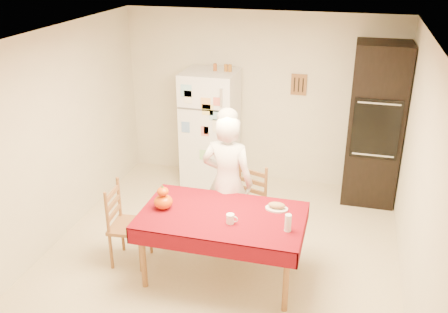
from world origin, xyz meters
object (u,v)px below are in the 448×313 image
(refrigerator, at_px, (211,129))
(bread_plate, at_px, (277,209))
(chair_far, at_px, (248,201))
(chair_left, at_px, (124,221))
(dining_table, at_px, (222,220))
(pumpkin_lower, at_px, (163,202))
(wine_glass, at_px, (288,223))
(seated_woman, at_px, (227,183))
(oven_cabinet, at_px, (375,125))
(coffee_mug, at_px, (230,219))

(refrigerator, distance_m, bread_plate, 2.34)
(chair_far, bearing_deg, chair_left, -128.06)
(dining_table, height_order, pumpkin_lower, pumpkin_lower)
(pumpkin_lower, relative_size, wine_glass, 1.14)
(seated_woman, xyz_separation_m, pumpkin_lower, (-0.54, -0.62, 0.01))
(dining_table, xyz_separation_m, chair_far, (0.10, 0.81, -0.18))
(oven_cabinet, bearing_deg, wine_glass, -108.89)
(coffee_mug, distance_m, wine_glass, 0.58)
(chair_far, xyz_separation_m, wine_glass, (0.60, -0.95, 0.34))
(refrigerator, distance_m, seated_woman, 1.74)
(coffee_mug, xyz_separation_m, bread_plate, (0.40, 0.39, -0.04))
(refrigerator, relative_size, bread_plate, 7.08)
(oven_cabinet, relative_size, coffee_mug, 22.00)
(chair_far, bearing_deg, dining_table, -78.32)
(oven_cabinet, height_order, seated_woman, oven_cabinet)
(refrigerator, relative_size, seated_woman, 1.02)
(dining_table, xyz_separation_m, chair_left, (-1.13, -0.00, -0.18))
(coffee_mug, xyz_separation_m, pumpkin_lower, (-0.76, 0.12, 0.03))
(chair_far, distance_m, bread_plate, 0.75)
(oven_cabinet, distance_m, dining_table, 2.74)
(refrigerator, bearing_deg, oven_cabinet, 1.18)
(wine_glass, distance_m, bread_plate, 0.43)
(pumpkin_lower, bearing_deg, oven_cabinet, 46.61)
(chair_left, distance_m, bread_plate, 1.70)
(chair_far, xyz_separation_m, chair_left, (-1.23, -0.81, 0.00))
(dining_table, bearing_deg, chair_left, -179.98)
(dining_table, distance_m, wine_glass, 0.73)
(oven_cabinet, bearing_deg, seated_woman, -134.28)
(dining_table, distance_m, bread_plate, 0.59)
(chair_left, distance_m, coffee_mug, 1.30)
(seated_woman, distance_m, wine_glass, 1.08)
(pumpkin_lower, bearing_deg, seated_woman, 49.10)
(oven_cabinet, xyz_separation_m, pumpkin_lower, (-2.15, -2.27, -0.26))
(chair_left, bearing_deg, refrigerator, -14.58)
(wine_glass, bearing_deg, chair_left, 175.60)
(dining_table, bearing_deg, oven_cabinet, 55.98)
(coffee_mug, bearing_deg, chair_far, 91.50)
(oven_cabinet, xyz_separation_m, coffee_mug, (-1.39, -2.39, -0.29))
(wine_glass, relative_size, bread_plate, 0.73)
(coffee_mug, bearing_deg, oven_cabinet, 59.80)
(chair_left, bearing_deg, chair_far, -61.78)
(pumpkin_lower, xyz_separation_m, wine_glass, (1.33, -0.11, 0.01))
(pumpkin_lower, bearing_deg, chair_left, 176.62)
(chair_far, height_order, bread_plate, chair_far)
(refrigerator, height_order, pumpkin_lower, refrigerator)
(dining_table, bearing_deg, bread_plate, 25.05)
(dining_table, bearing_deg, seated_woman, 99.31)
(coffee_mug, bearing_deg, chair_left, 173.28)
(refrigerator, relative_size, coffee_mug, 17.00)
(pumpkin_lower, bearing_deg, coffee_mug, -8.87)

